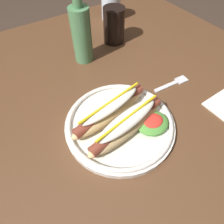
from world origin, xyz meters
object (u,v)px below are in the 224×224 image
hot_dog_plate (120,121)px  water_cup (111,5)px  soda_cup (114,25)px  fork (174,83)px  glass_bottle (81,32)px

hot_dog_plate → water_cup: 0.58m
hot_dog_plate → soda_cup: bearing=58.9°
fork → water_cup: bearing=85.5°
hot_dog_plate → glass_bottle: 0.32m
hot_dog_plate → fork: size_ratio=2.28×
glass_bottle → fork: bearing=-56.9°
water_cup → glass_bottle: 0.31m
soda_cup → water_cup: soda_cup is taller
hot_dog_plate → water_cup: size_ratio=2.49×
glass_bottle → water_cup: bearing=39.7°
soda_cup → glass_bottle: 0.16m
fork → water_cup: (0.07, 0.46, 0.05)m
fork → soda_cup: bearing=97.9°
hot_dog_plate → glass_bottle: (0.06, 0.30, 0.07)m
soda_cup → hot_dog_plate: bearing=-121.1°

